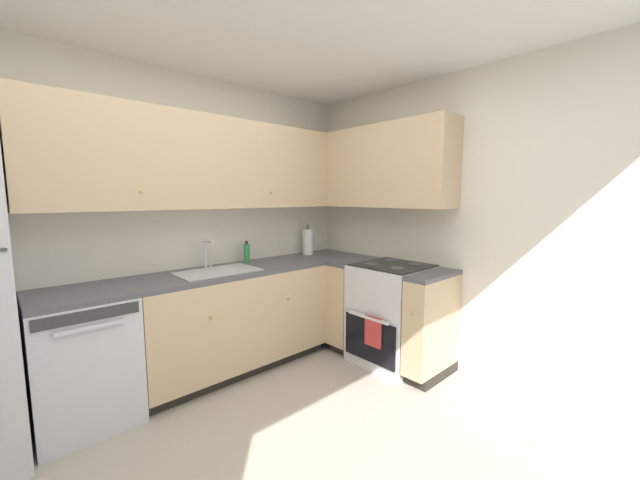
{
  "coord_description": "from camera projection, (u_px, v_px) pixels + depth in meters",
  "views": [
    {
      "loc": [
        -1.06,
        -1.36,
        1.52
      ],
      "look_at": [
        0.97,
        0.85,
        1.16
      ],
      "focal_mm": 20.05,
      "sensor_mm": 36.0,
      "label": 1
    }
  ],
  "objects": [
    {
      "name": "lower_cabinets_back",
      "position": [
        234.0,
        320.0,
        3.16
      ],
      "size": [
        1.65,
        0.62,
        0.87
      ],
      "color": "tan",
      "rests_on": "ground_plane"
    },
    {
      "name": "faucet",
      "position": [
        207.0,
        251.0,
        3.12
      ],
      "size": [
        0.07,
        0.16,
        0.26
      ],
      "color": "silver",
      "rests_on": "countertop_back"
    },
    {
      "name": "oven_range",
      "position": [
        392.0,
        313.0,
        3.29
      ],
      "size": [
        0.68,
        0.62,
        1.05
      ],
      "color": "silver",
      "rests_on": "ground_plane"
    },
    {
      "name": "countertop_right",
      "position": [
        387.0,
        267.0,
        3.27
      ],
      "size": [
        0.6,
        1.08,
        0.03
      ],
      "color": "#4C4C51",
      "rests_on": "lower_cabinets_right"
    },
    {
      "name": "lower_cabinets_right",
      "position": [
        386.0,
        314.0,
        3.33
      ],
      "size": [
        0.62,
        1.08,
        0.87
      ],
      "color": "tan",
      "rests_on": "ground_plane"
    },
    {
      "name": "upper_cabinets_back",
      "position": [
        204.0,
        163.0,
        2.99
      ],
      "size": [
        2.53,
        0.34,
        0.76
      ],
      "color": "tan"
    },
    {
      "name": "sink",
      "position": [
        218.0,
        277.0,
        2.98
      ],
      "size": [
        0.65,
        0.4,
        0.1
      ],
      "color": "#B7B7BC",
      "rests_on": "countertop_back"
    },
    {
      "name": "upper_cabinets_right",
      "position": [
        373.0,
        168.0,
        3.47
      ],
      "size": [
        0.32,
        1.63,
        0.76
      ],
      "color": "tan"
    },
    {
      "name": "countertop_back",
      "position": [
        233.0,
        271.0,
        3.11
      ],
      "size": [
        2.85,
        0.6,
        0.03
      ],
      "primitive_type": "cube",
      "color": "#4C4C51",
      "rests_on": "lower_cabinets_back"
    },
    {
      "name": "soap_bottle",
      "position": [
        247.0,
        253.0,
        3.39
      ],
      "size": [
        0.06,
        0.06,
        0.21
      ],
      "color": "#338C4C",
      "rests_on": "countertop_back"
    },
    {
      "name": "wall_right",
      "position": [
        468.0,
        226.0,
        3.01
      ],
      "size": [
        0.05,
        3.49,
        2.56
      ],
      "primitive_type": "cube",
      "color": "silver",
      "rests_on": "ground_plane"
    },
    {
      "name": "dishwasher",
      "position": [
        84.0,
        360.0,
        2.4
      ],
      "size": [
        0.6,
        0.63,
        0.87
      ],
      "color": "silver",
      "rests_on": "ground_plane"
    },
    {
      "name": "wall_back",
      "position": [
        165.0,
        226.0,
        3.0
      ],
      "size": [
        3.84,
        0.05,
        2.56
      ],
      "primitive_type": "cube",
      "color": "silver",
      "rests_on": "ground_plane"
    },
    {
      "name": "paper_towel_roll",
      "position": [
        308.0,
        242.0,
        3.88
      ],
      "size": [
        0.11,
        0.11,
        0.34
      ],
      "color": "white",
      "rests_on": "countertop_back"
    }
  ]
}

